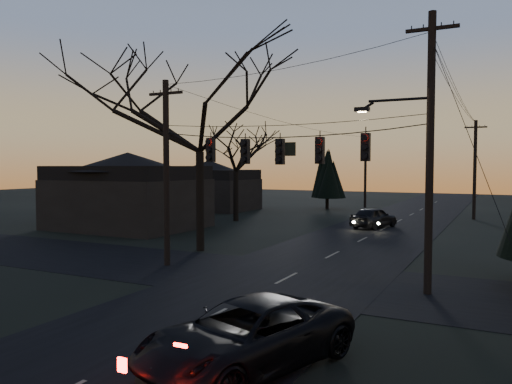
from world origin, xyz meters
The scene contains 15 objects.
ground_plane centered at (0.00, 0.00, 0.00)m, with size 160.00×160.00×0.00m, color black.
main_road centered at (0.00, 20.00, 0.01)m, with size 8.00×120.00×0.02m, color black.
cross_road centered at (0.00, 10.00, 0.01)m, with size 60.00×7.00×0.02m, color black.
utility_pole_right centered at (5.50, 10.00, 0.00)m, with size 5.00×0.30×10.00m, color black, non-canonical shape.
utility_pole_left centered at (-6.00, 10.00, 0.00)m, with size 1.80×0.30×8.50m, color black, non-canonical shape.
utility_pole_far_r centered at (5.50, 38.00, 0.00)m, with size 1.80×0.30×8.50m, color black, non-canonical shape.
utility_pole_far_l centered at (-6.00, 46.00, 0.00)m, with size 0.30×0.30×8.00m, color black, non-canonical shape.
span_signal_assembly centered at (-0.24, 10.00, 5.25)m, with size 11.50×0.44×1.58m.
bare_tree_left centered at (-6.85, 14.10, 7.52)m, with size 10.66×10.66×10.75m.
bare_tree_dist centered at (-12.23, 27.78, 5.78)m, with size 6.82×6.82×8.27m.
evergreen_dist centered at (-9.25, 42.65, 3.71)m, with size 3.20×3.20×6.24m.
house_left_near centered at (-17.00, 20.00, 2.80)m, with size 10.00×8.00×5.60m.
house_left_far centered at (-20.00, 36.00, 2.60)m, with size 9.00×7.00×5.20m.
suv_near centered at (2.77, 1.25, 0.76)m, with size 2.51×5.44×1.51m, color black.
sedan_oncoming_a centered at (-0.80, 28.28, 0.77)m, with size 1.82×4.53×1.54m, color black.
Camera 1 is at (7.95, -8.57, 4.60)m, focal length 35.00 mm.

